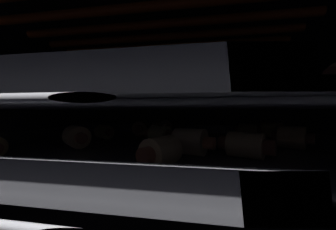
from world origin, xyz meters
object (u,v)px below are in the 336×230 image
Objects in this scene: baking_tray_lower at (158,147)px; pig_in_blanket_upper_6 at (83,94)px; oven_rack_upper at (158,107)px; pig_in_blanket_upper_11 at (54,91)px; pig_in_blanket_lower_6 at (248,130)px; pig_in_blanket_upper_3 at (187,92)px; pig_in_blanket_upper_4 at (259,91)px; pig_in_blanket_upper_7 at (183,96)px; pig_in_blanket_lower_3 at (140,128)px; pig_in_blanket_upper_5 at (120,95)px; pig_in_blanket_lower_11 at (162,127)px; pig_in_blanket_upper_10 at (141,96)px; pig_in_blanket_lower_2 at (272,130)px; pig_in_blanket_lower_1 at (246,145)px; pig_in_blanket_lower_7 at (104,132)px; pig_in_blanket_lower_8 at (161,151)px; heating_element at (158,24)px; pig_in_blanket_upper_0 at (151,82)px; pig_in_blanket_upper_1 at (104,98)px; pig_in_blanket_lower_0 at (158,134)px; pig_in_blanket_lower_9 at (190,141)px; pig_in_blanket_lower_4 at (292,137)px; oven_rack_lower at (158,153)px; pig_in_blanket_upper_8 at (237,95)px; pig_in_blanket_upper_2 at (183,98)px; pig_in_blanket_lower_10 at (77,137)px; baking_tray_upper at (158,101)px.

baking_tray_lower is 8.54× the size of pig_in_blanket_upper_6.
pig_in_blanket_upper_11 is (-17.55, -0.82, 2.77)cm from oven_rack_upper.
pig_in_blanket_lower_6 is 16.44cm from pig_in_blanket_upper_3.
pig_in_blanket_upper_4 is 1.14× the size of pig_in_blanket_upper_7.
pig_in_blanket_lower_3 is 8.51cm from pig_in_blanket_upper_5.
pig_in_blanket_lower_11 reaches higher than baking_tray_lower.
pig_in_blanket_lower_2 is at bearing 1.46° from pig_in_blanket_upper_10.
pig_in_blanket_lower_11 is at bearing 123.95° from pig_in_blanket_upper_3.
pig_in_blanket_lower_7 is at bearing 153.60° from pig_in_blanket_lower_1.
pig_in_blanket_upper_7 reaches higher than pig_in_blanket_lower_7.
pig_in_blanket_upper_6 is at bearing 141.05° from pig_in_blanket_lower_8.
pig_in_blanket_lower_7 is at bearing 156.95° from heating_element.
baking_tray_lower is at bearing -151.22° from pig_in_blanket_lower_2.
pig_in_blanket_upper_1 is at bearing 130.00° from pig_in_blanket_upper_0.
pig_in_blanket_lower_6 is 0.10× the size of oven_rack_upper.
pig_in_blanket_lower_0 is 10.74cm from pig_in_blanket_upper_7.
heating_element is at bearing -39.75° from pig_in_blanket_upper_1.
pig_in_blanket_upper_7 is at bearing 97.69° from pig_in_blanket_lower_9.
pig_in_blanket_upper_4 is at bearing 7.65° from pig_in_blanket_upper_11.
pig_in_blanket_lower_4 is 8.53cm from pig_in_blanket_upper_4.
pig_in_blanket_upper_7 reaches higher than pig_in_blanket_lower_1.
pig_in_blanket_lower_4 is at bearing 19.91° from pig_in_blanket_upper_0.
pig_in_blanket_lower_9 is at bearing -48.75° from oven_rack_lower.
pig_in_blanket_lower_1 is 1.19× the size of pig_in_blanket_lower_4.
pig_in_blanket_lower_7 is at bearing -138.72° from pig_in_blanket_lower_11.
pig_in_blanket_upper_8 is at bearing -4.65° from pig_in_blanket_upper_10.
pig_in_blanket_lower_11 is at bearing 147.57° from pig_in_blanket_lower_4.
pig_in_blanket_lower_4 is at bearing -29.79° from pig_in_blanket_upper_7.
heating_element is 17.49cm from pig_in_blanket_lower_0.
pig_in_blanket_lower_3 is (-6.57, 11.34, 2.96)cm from oven_rack_lower.
pig_in_blanket_upper_0 is (1.01, -8.50, 7.34)cm from pig_in_blanket_lower_0.
pig_in_blanket_upper_1 is 14.56cm from pig_in_blanket_upper_11.
pig_in_blanket_lower_11 is at bearing -167.83° from pig_in_blanket_upper_2.
pig_in_blanket_upper_3 is (15.51, 8.00, 7.08)cm from pig_in_blanket_lower_10.
pig_in_blanket_lower_1 is at bearing -4.58° from pig_in_blanket_lower_9.
pig_in_blanket_lower_1 reaches higher than oven_rack_lower.
pig_in_blanket_lower_8 is (2.86, -11.40, 1.76)cm from baking_tray_lower.
pig_in_blanket_upper_6 is (-14.72, 2.81, 1.67)cm from baking_tray_upper.
pig_in_blanket_upper_10 is at bearing 135.61° from pig_in_blanket_lower_1.
pig_in_blanket_upper_10 is (10.39, -3.00, 0.24)cm from pig_in_blanket_upper_1.
pig_in_blanket_upper_6 is 1.08× the size of pig_in_blanket_upper_7.
pig_in_blanket_upper_0 reaches higher than pig_in_blanket_lower_1.
pig_in_blanket_upper_5 is (-9.73, 7.95, 10.09)cm from oven_rack_lower.
heating_element is 0.97× the size of baking_tray_upper.
pig_in_blanket_upper_1 is at bearing 137.79° from pig_in_blanket_lower_9.
pig_in_blanket_upper_2 and pig_in_blanket_upper_8 have the same top height.
pig_in_blanket_lower_1 is 10.06cm from pig_in_blanket_lower_4.
pig_in_blanket_upper_3 reaches higher than pig_in_blanket_upper_7.
pig_in_blanket_lower_11 is at bearing 98.95° from heating_element.
oven_rack_lower is 11.61cm from pig_in_blanket_upper_3.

